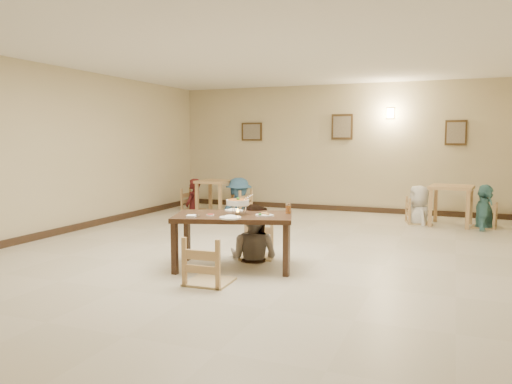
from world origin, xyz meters
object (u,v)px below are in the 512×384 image
at_px(drink_glass, 288,209).
at_px(bg_diner_d, 486,184).
at_px(bg_diner_a, 193,179).
at_px(chair_far, 257,223).
at_px(bg_diner_c, 420,185).
at_px(chair_near, 209,238).
at_px(bg_table_right, 451,193).
at_px(bg_chair_lr, 239,191).
at_px(main_table, 233,221).
at_px(main_diner, 253,204).
at_px(bg_chair_rl, 419,199).
at_px(bg_chair_rr, 485,204).
at_px(curry_warmer, 238,202).
at_px(bg_chair_ll, 193,190).
at_px(bg_diner_b, 239,178).
at_px(bg_table_left, 215,186).

xyz_separation_m(drink_glass, bg_diner_d, (2.61, 4.23, 0.06)).
bearing_deg(bg_diner_a, chair_far, 36.07).
bearing_deg(bg_diner_c, bg_diner_d, 64.15).
bearing_deg(chair_near, bg_diner_d, -124.08).
height_order(bg_table_right, bg_diner_c, bg_diner_c).
distance_m(bg_chair_lr, bg_diner_a, 1.23).
bearing_deg(main_table, drink_glass, 9.67).
relative_size(main_diner, bg_chair_rl, 1.58).
height_order(chair_far, bg_chair_rr, chair_far).
xyz_separation_m(curry_warmer, bg_chair_rl, (2.00, 4.60, -0.38)).
relative_size(curry_warmer, bg_chair_lr, 0.33).
bearing_deg(chair_far, bg_chair_ll, 115.53).
xyz_separation_m(bg_table_right, bg_chair_rl, (-0.61, 0.00, -0.16)).
bearing_deg(chair_near, main_diner, -94.38).
bearing_deg(drink_glass, bg_diner_a, 131.50).
relative_size(chair_far, bg_table_right, 1.14).
xyz_separation_m(bg_chair_ll, bg_diner_a, (0.00, 0.00, 0.27)).
distance_m(chair_far, bg_chair_lr, 4.49).
bearing_deg(chair_far, bg_chair_rr, 37.19).
distance_m(bg_chair_rr, bg_diner_c, 1.26).
relative_size(bg_chair_ll, bg_diner_b, 0.60).
bearing_deg(bg_diner_d, bg_diner_a, 94.66).
height_order(drink_glass, bg_diner_a, bg_diner_a).
relative_size(bg_table_left, bg_diner_a, 0.51).
bearing_deg(bg_table_right, bg_diner_a, 179.72).
height_order(drink_glass, bg_table_left, drink_glass).
distance_m(chair_near, main_diner, 1.33).
xyz_separation_m(bg_table_right, bg_diner_b, (-4.62, 0.03, 0.16)).
xyz_separation_m(bg_chair_lr, bg_diner_b, (0.00, 0.00, 0.31)).
distance_m(chair_far, main_diner, 0.31).
bearing_deg(bg_diner_b, bg_chair_rr, -62.53).
bearing_deg(bg_chair_rr, chair_far, -30.01).
bearing_deg(main_diner, bg_diner_a, -46.94).
height_order(chair_near, bg_diner_d, bg_diner_d).
distance_m(bg_chair_ll, bg_diner_d, 6.44).
relative_size(bg_table_left, bg_diner_d, 0.46).
relative_size(chair_near, bg_diner_c, 0.70).
xyz_separation_m(chair_far, main_diner, (-0.01, -0.11, 0.29)).
relative_size(bg_chair_rl, bg_diner_d, 0.59).
relative_size(chair_far, chair_near, 0.92).
height_order(drink_glass, bg_chair_lr, bg_chair_lr).
bearing_deg(main_diner, chair_near, 93.18).
distance_m(chair_near, bg_chair_lr, 5.77).
xyz_separation_m(bg_table_left, bg_chair_lr, (0.60, 0.03, -0.10)).
bearing_deg(bg_chair_rr, drink_glass, -22.38).
xyz_separation_m(chair_near, bg_chair_lr, (-1.99, 5.41, -0.03)).
bearing_deg(bg_chair_ll, bg_table_right, -87.40).
height_order(main_table, bg_table_right, bg_table_right).
relative_size(curry_warmer, bg_diner_c, 0.22).
distance_m(bg_chair_rl, bg_diner_c, 0.28).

